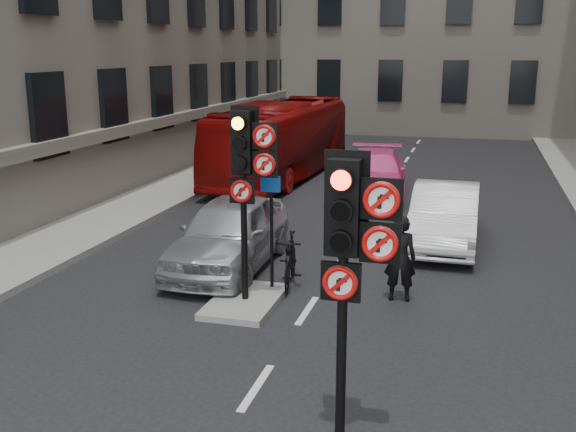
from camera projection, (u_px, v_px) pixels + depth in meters
The scene contains 11 objects.
pavement_left at pixel (135, 202), 20.75m from camera, with size 3.00×50.00×0.16m, color gray.
centre_island at pixel (245, 301), 12.65m from camera, with size 1.20×2.00×0.12m, color gray.
signal_near at pixel (351, 239), 7.60m from camera, with size 0.91×0.40×3.58m.
signal_far at pixel (247, 163), 11.99m from camera, with size 0.91×0.40×3.58m.
car_silver at pixel (229, 233), 14.62m from camera, with size 1.84×4.57×1.56m, color #A7AAAF.
car_white at pixel (445, 216), 16.36m from camera, with size 1.55×4.44×1.46m, color silver.
car_pink at pixel (374, 174), 21.80m from camera, with size 2.05×5.04×1.46m, color #EC4593.
bus_red at pixel (282, 140), 24.84m from camera, with size 2.37×10.14×2.83m, color maroon.
motorcycle at pixel (290, 260), 13.57m from camera, with size 0.50×1.77×1.06m, color black.
motorcyclist at pixel (400, 258), 12.69m from camera, with size 0.61×0.40×1.67m, color black.
info_sign at pixel (271, 216), 12.90m from camera, with size 0.38×0.11×2.22m.
Camera 1 is at (2.75, -6.25, 4.67)m, focal length 42.00 mm.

